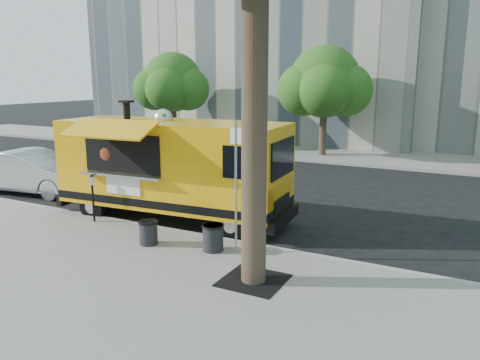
{
  "coord_description": "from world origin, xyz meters",
  "views": [
    {
      "loc": [
        6.31,
        -10.46,
        4.03
      ],
      "look_at": [
        0.84,
        0.0,
        1.45
      ],
      "focal_mm": 35.0,
      "sensor_mm": 36.0,
      "label": 1
    }
  ],
  "objects_px": {
    "far_tree_a": "(173,82)",
    "parking_meter": "(93,192)",
    "sedan": "(33,172)",
    "trash_bin_right": "(213,237)",
    "far_tree_b": "(325,82)",
    "food_truck": "(171,166)",
    "sign_post": "(236,179)",
    "trash_bin_left": "(148,232)"
  },
  "relations": [
    {
      "from": "far_tree_b",
      "to": "parking_meter",
      "type": "bearing_deg",
      "value": -98.1
    },
    {
      "from": "far_tree_a",
      "to": "far_tree_b",
      "type": "distance_m",
      "value": 9.01
    },
    {
      "from": "far_tree_b",
      "to": "sedan",
      "type": "relative_size",
      "value": 1.19
    },
    {
      "from": "far_tree_b",
      "to": "sign_post",
      "type": "distance_m",
      "value": 14.61
    },
    {
      "from": "sedan",
      "to": "trash_bin_right",
      "type": "height_order",
      "value": "sedan"
    },
    {
      "from": "far_tree_a",
      "to": "far_tree_b",
      "type": "relative_size",
      "value": 0.97
    },
    {
      "from": "far_tree_a",
      "to": "parking_meter",
      "type": "xyz_separation_m",
      "value": [
        7.0,
        -13.65,
        -2.79
      ]
    },
    {
      "from": "far_tree_b",
      "to": "trash_bin_left",
      "type": "bearing_deg",
      "value": -88.16
    },
    {
      "from": "sign_post",
      "to": "parking_meter",
      "type": "height_order",
      "value": "sign_post"
    },
    {
      "from": "trash_bin_right",
      "to": "trash_bin_left",
      "type": "bearing_deg",
      "value": -167.68
    },
    {
      "from": "sedan",
      "to": "trash_bin_left",
      "type": "xyz_separation_m",
      "value": [
        7.23,
        -2.66,
        -0.31
      ]
    },
    {
      "from": "food_truck",
      "to": "sedan",
      "type": "xyz_separation_m",
      "value": [
        -6.31,
        0.4,
        -0.82
      ]
    },
    {
      "from": "sign_post",
      "to": "parking_meter",
      "type": "distance_m",
      "value": 4.64
    },
    {
      "from": "food_truck",
      "to": "sedan",
      "type": "relative_size",
      "value": 1.5
    },
    {
      "from": "far_tree_a",
      "to": "food_truck",
      "type": "relative_size",
      "value": 0.77
    },
    {
      "from": "trash_bin_right",
      "to": "far_tree_b",
      "type": "bearing_deg",
      "value": 98.12
    },
    {
      "from": "food_truck",
      "to": "trash_bin_right",
      "type": "relative_size",
      "value": 11.38
    },
    {
      "from": "trash_bin_left",
      "to": "sign_post",
      "type": "bearing_deg",
      "value": 14.75
    },
    {
      "from": "parking_meter",
      "to": "sedan",
      "type": "relative_size",
      "value": 0.29
    },
    {
      "from": "food_truck",
      "to": "trash_bin_right",
      "type": "xyz_separation_m",
      "value": [
        2.5,
        -1.92,
        -1.11
      ]
    },
    {
      "from": "sedan",
      "to": "trash_bin_left",
      "type": "bearing_deg",
      "value": -117.6
    },
    {
      "from": "far_tree_a",
      "to": "sedan",
      "type": "distance_m",
      "value": 12.32
    },
    {
      "from": "food_truck",
      "to": "trash_bin_right",
      "type": "height_order",
      "value": "food_truck"
    },
    {
      "from": "sign_post",
      "to": "sedan",
      "type": "xyz_separation_m",
      "value": [
        -9.3,
        2.11,
        -1.08
      ]
    },
    {
      "from": "far_tree_b",
      "to": "sign_post",
      "type": "bearing_deg",
      "value": -79.85
    },
    {
      "from": "far_tree_b",
      "to": "food_truck",
      "type": "bearing_deg",
      "value": -92.01
    },
    {
      "from": "sign_post",
      "to": "food_truck",
      "type": "height_order",
      "value": "food_truck"
    },
    {
      "from": "far_tree_a",
      "to": "sedan",
      "type": "bearing_deg",
      "value": -79.16
    },
    {
      "from": "parking_meter",
      "to": "food_truck",
      "type": "relative_size",
      "value": 0.19
    },
    {
      "from": "food_truck",
      "to": "far_tree_b",
      "type": "bearing_deg",
      "value": 83.78
    },
    {
      "from": "sign_post",
      "to": "sedan",
      "type": "relative_size",
      "value": 0.65
    },
    {
      "from": "sedan",
      "to": "trash_bin_right",
      "type": "relative_size",
      "value": 7.57
    },
    {
      "from": "far_tree_a",
      "to": "food_truck",
      "type": "xyz_separation_m",
      "value": [
        8.56,
        -12.13,
        -2.19
      ]
    },
    {
      "from": "sign_post",
      "to": "food_truck",
      "type": "distance_m",
      "value": 3.46
    },
    {
      "from": "trash_bin_right",
      "to": "far_tree_a",
      "type": "bearing_deg",
      "value": 128.21
    },
    {
      "from": "sedan",
      "to": "trash_bin_left",
      "type": "height_order",
      "value": "sedan"
    },
    {
      "from": "parking_meter",
      "to": "trash_bin_right",
      "type": "bearing_deg",
      "value": -5.62
    },
    {
      "from": "food_truck",
      "to": "sedan",
      "type": "height_order",
      "value": "food_truck"
    },
    {
      "from": "far_tree_a",
      "to": "food_truck",
      "type": "distance_m",
      "value": 15.01
    },
    {
      "from": "far_tree_a",
      "to": "parking_meter",
      "type": "distance_m",
      "value": 15.59
    },
    {
      "from": "sign_post",
      "to": "trash_bin_right",
      "type": "distance_m",
      "value": 1.47
    },
    {
      "from": "far_tree_a",
      "to": "far_tree_b",
      "type": "bearing_deg",
      "value": 2.54
    }
  ]
}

